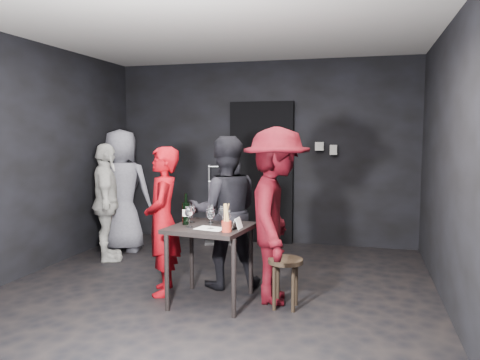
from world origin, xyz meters
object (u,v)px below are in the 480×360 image
(bystander_cream, at_px, (106,202))
(breadstick_cup, at_px, (227,218))
(tasting_table, at_px, (211,236))
(bystander_grey, at_px, (122,183))
(hand_truck, at_px, (220,228))
(man_maroon, at_px, (276,204))
(server_red, at_px, (163,221))
(wine_bottle, at_px, (186,213))
(woman_black, at_px, (225,207))
(stool, at_px, (285,269))

(bystander_cream, relative_size, breadstick_cup, 5.55)
(tasting_table, relative_size, bystander_grey, 0.39)
(bystander_cream, bearing_deg, hand_truck, -71.48)
(man_maroon, bearing_deg, bystander_grey, 51.76)
(tasting_table, bearing_deg, bystander_grey, 138.96)
(breadstick_cup, bearing_deg, bystander_grey, 138.57)
(server_red, xyz_separation_m, man_maroon, (1.15, 0.07, 0.21))
(bystander_grey, xyz_separation_m, wine_bottle, (1.57, -1.59, -0.09))
(tasting_table, distance_m, woman_black, 0.55)
(woman_black, bearing_deg, hand_truck, -92.27)
(server_red, distance_m, man_maroon, 1.17)
(tasting_table, xyz_separation_m, bystander_cream, (-1.77, 1.09, 0.11))
(server_red, height_order, bystander_grey, bystander_grey)
(hand_truck, relative_size, bystander_cream, 0.76)
(hand_truck, distance_m, server_red, 2.35)
(woman_black, bearing_deg, bystander_cream, -39.66)
(stool, bearing_deg, woman_black, 147.16)
(stool, distance_m, woman_black, 1.00)
(man_maroon, bearing_deg, tasting_table, 99.53)
(woman_black, distance_m, man_maroon, 0.69)
(tasting_table, relative_size, bystander_cream, 0.49)
(bystander_grey, height_order, breadstick_cup, bystander_grey)
(hand_truck, distance_m, tasting_table, 2.54)
(stool, relative_size, bystander_grey, 0.25)
(hand_truck, relative_size, bystander_grey, 0.61)
(hand_truck, distance_m, man_maroon, 2.66)
(stool, xyz_separation_m, woman_black, (-0.73, 0.47, 0.49))
(wine_bottle, bearing_deg, tasting_table, -0.43)
(hand_truck, height_order, woman_black, woman_black)
(woman_black, bearing_deg, tasting_table, 70.05)
(hand_truck, distance_m, breadstick_cup, 2.85)
(man_maroon, xyz_separation_m, breadstick_cup, (-0.37, -0.41, -0.08))
(server_red, height_order, woman_black, woman_black)
(man_maroon, distance_m, breadstick_cup, 0.57)
(tasting_table, xyz_separation_m, stool, (0.72, 0.03, -0.28))
(server_red, xyz_separation_m, bystander_cream, (-1.22, 0.97, 0.01))
(stool, distance_m, man_maroon, 0.62)
(bystander_cream, bearing_deg, bystander_grey, -25.48)
(stool, relative_size, woman_black, 0.27)
(hand_truck, xyz_separation_m, wine_bottle, (0.42, -2.41, 0.65))
(wine_bottle, bearing_deg, bystander_grey, 134.76)
(hand_truck, bearing_deg, bystander_cream, -146.39)
(bystander_cream, xyz_separation_m, breadstick_cup, (2.00, -1.31, 0.11))
(wine_bottle, bearing_deg, woman_black, 64.45)
(bystander_grey, bearing_deg, man_maroon, 143.62)
(hand_truck, height_order, server_red, server_red)
(breadstick_cup, bearing_deg, hand_truck, 108.78)
(server_red, bearing_deg, tasting_table, 58.10)
(man_maroon, height_order, bystander_grey, man_maroon)
(hand_truck, bearing_deg, tasting_table, -90.97)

